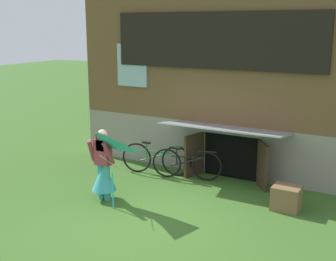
{
  "coord_description": "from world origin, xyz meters",
  "views": [
    {
      "loc": [
        4.19,
        -6.7,
        3.6
      ],
      "look_at": [
        -0.32,
        1.34,
        1.42
      ],
      "focal_mm": 47.33,
      "sensor_mm": 36.0,
      "label": 1
    }
  ],
  "objects_px": {
    "wooden_crate": "(286,198)",
    "person": "(103,171)",
    "kite": "(97,152)",
    "bicycle_green": "(156,159)",
    "bicycle_black": "(186,164)"
  },
  "relations": [
    {
      "from": "person",
      "to": "kite",
      "type": "height_order",
      "value": "person"
    },
    {
      "from": "kite",
      "to": "bicycle_black",
      "type": "bearing_deg",
      "value": 76.09
    },
    {
      "from": "kite",
      "to": "wooden_crate",
      "type": "bearing_deg",
      "value": 30.67
    },
    {
      "from": "kite",
      "to": "bicycle_green",
      "type": "height_order",
      "value": "kite"
    },
    {
      "from": "kite",
      "to": "bicycle_green",
      "type": "relative_size",
      "value": 0.86
    },
    {
      "from": "bicycle_black",
      "to": "bicycle_green",
      "type": "xyz_separation_m",
      "value": [
        -0.82,
        -0.04,
        0.02
      ]
    },
    {
      "from": "kite",
      "to": "wooden_crate",
      "type": "height_order",
      "value": "kite"
    },
    {
      "from": "kite",
      "to": "bicycle_green",
      "type": "bearing_deg",
      "value": 94.09
    },
    {
      "from": "bicycle_black",
      "to": "bicycle_green",
      "type": "relative_size",
      "value": 0.95
    },
    {
      "from": "person",
      "to": "kite",
      "type": "bearing_deg",
      "value": -51.77
    },
    {
      "from": "bicycle_black",
      "to": "wooden_crate",
      "type": "xyz_separation_m",
      "value": [
        2.58,
        -0.67,
        -0.13
      ]
    },
    {
      "from": "wooden_crate",
      "to": "bicycle_black",
      "type": "bearing_deg",
      "value": 165.52
    },
    {
      "from": "person",
      "to": "bicycle_green",
      "type": "distance_m",
      "value": 1.99
    },
    {
      "from": "bicycle_black",
      "to": "bicycle_green",
      "type": "distance_m",
      "value": 0.82
    },
    {
      "from": "wooden_crate",
      "to": "person",
      "type": "bearing_deg",
      "value": -159.11
    }
  ]
}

